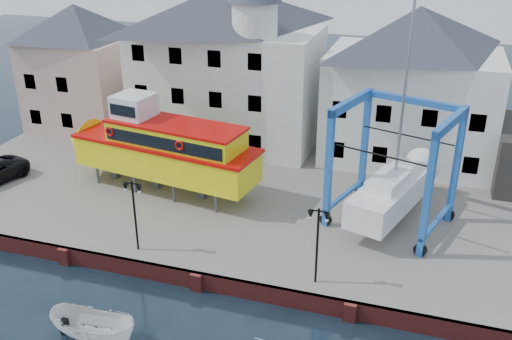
% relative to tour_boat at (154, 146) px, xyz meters
% --- Properties ---
extents(ground, '(140.00, 140.00, 0.00)m').
position_rel_tour_boat_xyz_m(ground, '(6.51, -8.56, -3.99)').
color(ground, black).
rests_on(ground, ground).
extents(hardstanding, '(44.00, 22.00, 1.00)m').
position_rel_tour_boat_xyz_m(hardstanding, '(6.51, 2.44, -3.49)').
color(hardstanding, slate).
rests_on(hardstanding, ground).
extents(quay_wall, '(44.00, 0.47, 1.00)m').
position_rel_tour_boat_xyz_m(quay_wall, '(6.51, -8.46, -3.49)').
color(quay_wall, maroon).
rests_on(quay_wall, ground).
extents(building_pink, '(8.00, 7.00, 10.30)m').
position_rel_tour_boat_xyz_m(building_pink, '(-11.49, 9.44, 2.16)').
color(building_pink, tan).
rests_on(building_pink, hardstanding).
extents(building_white_main, '(14.00, 8.30, 14.00)m').
position_rel_tour_boat_xyz_m(building_white_main, '(1.64, 9.83, 3.35)').
color(building_white_main, white).
rests_on(building_white_main, hardstanding).
extents(building_white_right, '(12.00, 8.00, 11.20)m').
position_rel_tour_boat_xyz_m(building_white_right, '(15.51, 10.43, 2.61)').
color(building_white_right, white).
rests_on(building_white_right, hardstanding).
extents(lamp_post_left, '(1.12, 0.32, 4.20)m').
position_rel_tour_boat_xyz_m(lamp_post_left, '(2.51, -7.36, 0.18)').
color(lamp_post_left, black).
rests_on(lamp_post_left, hardstanding).
extents(lamp_post_right, '(1.12, 0.32, 4.20)m').
position_rel_tour_boat_xyz_m(lamp_post_right, '(12.51, -7.36, 0.18)').
color(lamp_post_right, black).
rests_on(lamp_post_right, hardstanding).
extents(tour_boat, '(14.91, 5.63, 6.34)m').
position_rel_tour_boat_xyz_m(tour_boat, '(0.00, 0.00, 0.00)').
color(tour_boat, '#59595E').
rests_on(tour_boat, hardstanding).
extents(travel_lift, '(7.72, 9.52, 13.96)m').
position_rel_tour_boat_xyz_m(travel_lift, '(15.60, 0.66, -0.66)').
color(travel_lift, '#1A59A4').
rests_on(travel_lift, hardstanding).
extents(motorboat_a, '(4.43, 1.76, 1.70)m').
position_rel_tour_boat_xyz_m(motorboat_a, '(3.53, -13.55, -3.99)').
color(motorboat_a, white).
rests_on(motorboat_a, ground).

